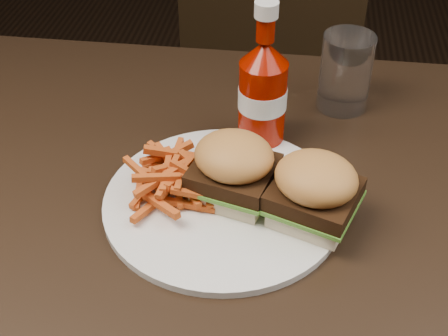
# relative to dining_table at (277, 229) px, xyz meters

# --- Properties ---
(dining_table) EXTENTS (1.20, 0.80, 0.04)m
(dining_table) POSITION_rel_dining_table_xyz_m (0.00, 0.00, 0.00)
(dining_table) COLOR black
(dining_table) RESTS_ON ground
(chair_far) EXTENTS (0.43, 0.43, 0.04)m
(chair_far) POSITION_rel_dining_table_xyz_m (-0.03, 0.74, -0.30)
(chair_far) COLOR black
(chair_far) RESTS_ON ground
(plate) EXTENTS (0.29, 0.29, 0.01)m
(plate) POSITION_rel_dining_table_xyz_m (-0.07, 0.01, 0.03)
(plate) COLOR white
(plate) RESTS_ON dining_table
(sandwich_half_a) EXTENTS (0.10, 0.10, 0.02)m
(sandwich_half_a) POSITION_rel_dining_table_xyz_m (-0.06, 0.02, 0.04)
(sandwich_half_a) COLOR beige
(sandwich_half_a) RESTS_ON plate
(sandwich_half_b) EXTENTS (0.11, 0.10, 0.02)m
(sandwich_half_b) POSITION_rel_dining_table_xyz_m (0.04, -0.01, 0.04)
(sandwich_half_b) COLOR beige
(sandwich_half_b) RESTS_ON plate
(fries_pile) EXTENTS (0.11, 0.11, 0.04)m
(fries_pile) POSITION_rel_dining_table_xyz_m (-0.12, 0.02, 0.05)
(fries_pile) COLOR #AB1F00
(fries_pile) RESTS_ON plate
(ketchup_bottle) EXTENTS (0.07, 0.07, 0.13)m
(ketchup_bottle) POSITION_rel_dining_table_xyz_m (-0.03, 0.15, 0.08)
(ketchup_bottle) COLOR #850D00
(ketchup_bottle) RESTS_ON dining_table
(tumbler) EXTENTS (0.10, 0.10, 0.12)m
(tumbler) POSITION_rel_dining_table_xyz_m (0.08, 0.25, 0.08)
(tumbler) COLOR white
(tumbler) RESTS_ON dining_table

